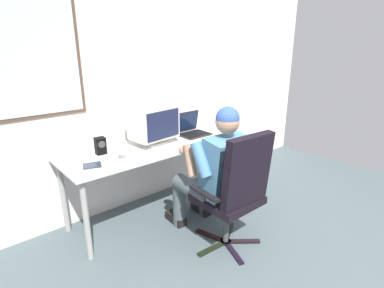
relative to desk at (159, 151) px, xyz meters
name	(u,v)px	position (x,y,z in m)	size (l,w,h in m)	color
wall_rear	(116,72)	(-0.21, 0.38, 0.76)	(5.99, 0.08, 2.82)	silver
desk	(159,151)	(0.00, 0.00, 0.00)	(1.90, 0.64, 0.73)	gray
office_chair	(237,188)	(0.09, -0.94, -0.08)	(0.59, 0.59, 1.04)	black
person_seated	(215,171)	(0.11, -0.67, -0.02)	(0.54, 0.79, 1.21)	#414B52
crt_monitor	(154,123)	(-0.03, 0.04, 0.29)	(0.46, 0.33, 0.37)	beige
laptop	(191,128)	(0.47, 0.06, 0.14)	(0.32, 0.28, 0.24)	black
wine_glass	(123,150)	(-0.47, -0.15, 0.16)	(0.08, 0.08, 0.14)	silver
desk_speaker	(100,146)	(-0.56, 0.11, 0.15)	(0.09, 0.09, 0.15)	black
cd_case	(92,165)	(-0.74, -0.11, 0.08)	(0.18, 0.17, 0.01)	#212937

